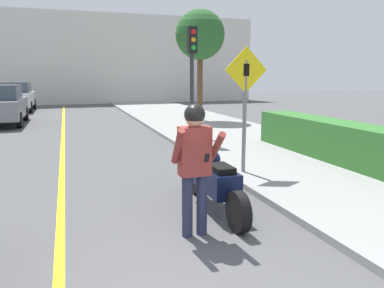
{
  "coord_description": "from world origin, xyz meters",
  "views": [
    {
      "loc": [
        -0.42,
        -2.74,
        2.09
      ],
      "look_at": [
        1.39,
        2.65,
        1.04
      ],
      "focal_mm": 35.0,
      "sensor_mm": 36.0,
      "label": 1
    }
  ],
  "objects_px": {
    "motorcycle": "(214,180)",
    "parked_car_grey": "(0,105)",
    "person_biker": "(195,157)",
    "traffic_light": "(192,62)",
    "parked_car_white": "(16,96)",
    "crossing_sign": "(245,98)",
    "street_tree": "(200,36)"
  },
  "relations": [
    {
      "from": "traffic_light",
      "to": "street_tree",
      "type": "distance_m",
      "value": 5.54
    },
    {
      "from": "person_biker",
      "to": "parked_car_white",
      "type": "distance_m",
      "value": 19.92
    },
    {
      "from": "motorcycle",
      "to": "street_tree",
      "type": "xyz_separation_m",
      "value": [
        3.49,
        10.39,
        3.25
      ]
    },
    {
      "from": "person_biker",
      "to": "parked_car_grey",
      "type": "distance_m",
      "value": 13.74
    },
    {
      "from": "crossing_sign",
      "to": "parked_car_grey",
      "type": "relative_size",
      "value": 0.6
    },
    {
      "from": "person_biker",
      "to": "street_tree",
      "type": "distance_m",
      "value": 12.22
    },
    {
      "from": "parked_car_white",
      "to": "person_biker",
      "type": "bearing_deg",
      "value": -77.61
    },
    {
      "from": "motorcycle",
      "to": "parked_car_grey",
      "type": "height_order",
      "value": "parked_car_grey"
    },
    {
      "from": "person_biker",
      "to": "crossing_sign",
      "type": "bearing_deg",
      "value": 51.77
    },
    {
      "from": "motorcycle",
      "to": "crossing_sign",
      "type": "relative_size",
      "value": 0.91
    },
    {
      "from": "crossing_sign",
      "to": "parked_car_white",
      "type": "xyz_separation_m",
      "value": [
        -6.16,
        17.06,
        -0.78
      ]
    },
    {
      "from": "motorcycle",
      "to": "person_biker",
      "type": "bearing_deg",
      "value": -126.25
    },
    {
      "from": "person_biker",
      "to": "traffic_light",
      "type": "height_order",
      "value": "traffic_light"
    },
    {
      "from": "motorcycle",
      "to": "parked_car_grey",
      "type": "distance_m",
      "value": 13.18
    },
    {
      "from": "motorcycle",
      "to": "traffic_light",
      "type": "distance_m",
      "value": 5.93
    },
    {
      "from": "traffic_light",
      "to": "parked_car_grey",
      "type": "distance_m",
      "value": 9.41
    },
    {
      "from": "street_tree",
      "to": "parked_car_white",
      "type": "relative_size",
      "value": 1.12
    },
    {
      "from": "traffic_light",
      "to": "parked_car_white",
      "type": "xyz_separation_m",
      "value": [
        -6.32,
        13.25,
        -1.6
      ]
    },
    {
      "from": "parked_car_grey",
      "to": "motorcycle",
      "type": "bearing_deg",
      "value": -68.81
    },
    {
      "from": "person_biker",
      "to": "parked_car_grey",
      "type": "height_order",
      "value": "person_biker"
    },
    {
      "from": "motorcycle",
      "to": "parked_car_grey",
      "type": "bearing_deg",
      "value": 111.19
    },
    {
      "from": "street_tree",
      "to": "parked_car_white",
      "type": "xyz_separation_m",
      "value": [
        -8.36,
        8.26,
        -2.88
      ]
    },
    {
      "from": "traffic_light",
      "to": "person_biker",
      "type": "bearing_deg",
      "value": -108.24
    },
    {
      "from": "crossing_sign",
      "to": "street_tree",
      "type": "distance_m",
      "value": 9.31
    },
    {
      "from": "crossing_sign",
      "to": "traffic_light",
      "type": "bearing_deg",
      "value": 87.67
    },
    {
      "from": "person_biker",
      "to": "street_tree",
      "type": "relative_size",
      "value": 0.37
    },
    {
      "from": "motorcycle",
      "to": "parked_car_white",
      "type": "distance_m",
      "value": 19.28
    },
    {
      "from": "motorcycle",
      "to": "street_tree",
      "type": "distance_m",
      "value": 11.43
    },
    {
      "from": "motorcycle",
      "to": "traffic_light",
      "type": "height_order",
      "value": "traffic_light"
    },
    {
      "from": "street_tree",
      "to": "crossing_sign",
      "type": "bearing_deg",
      "value": -103.99
    },
    {
      "from": "parked_car_grey",
      "to": "parked_car_white",
      "type": "distance_m",
      "value": 6.37
    },
    {
      "from": "street_tree",
      "to": "motorcycle",
      "type": "bearing_deg",
      "value": -108.57
    }
  ]
}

